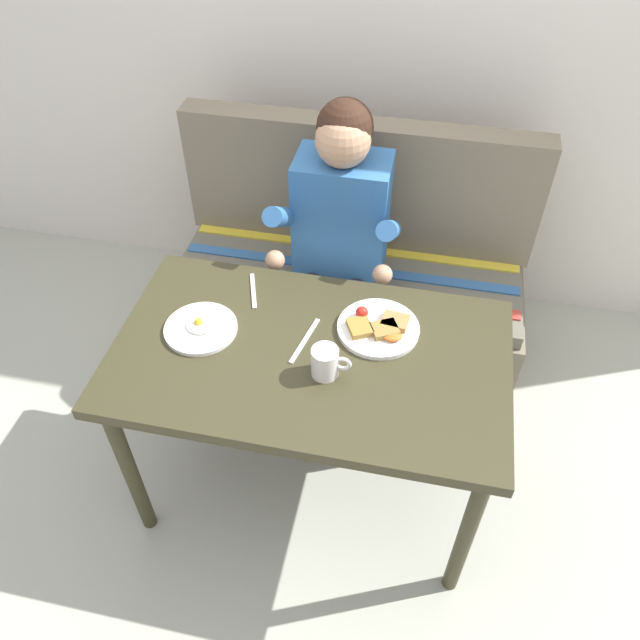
# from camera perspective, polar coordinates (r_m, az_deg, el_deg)

# --- Properties ---
(ground_plane) EXTENTS (8.00, 8.00, 0.00)m
(ground_plane) POSITION_cam_1_polar(r_m,az_deg,el_deg) (2.48, -0.73, -14.34)
(ground_plane) COLOR #AAAC9B
(back_wall) EXTENTS (4.40, 0.10, 2.60)m
(back_wall) POSITION_cam_1_polar(r_m,az_deg,el_deg) (2.65, 5.54, 26.50)
(back_wall) COLOR silver
(back_wall) RESTS_ON ground
(table) EXTENTS (1.20, 0.70, 0.73)m
(table) POSITION_cam_1_polar(r_m,az_deg,el_deg) (1.95, -0.91, -4.55)
(table) COLOR #35321E
(table) RESTS_ON ground
(couch) EXTENTS (1.44, 0.56, 1.00)m
(couch) POSITION_cam_1_polar(r_m,az_deg,el_deg) (2.71, 2.67, 3.13)
(couch) COLOR #746A56
(couch) RESTS_ON ground
(person) EXTENTS (0.45, 0.61, 1.21)m
(person) POSITION_cam_1_polar(r_m,az_deg,el_deg) (2.31, 1.66, 7.99)
(person) COLOR #3268A5
(person) RESTS_ON ground
(plate_breakfast) EXTENTS (0.26, 0.26, 0.05)m
(plate_breakfast) POSITION_cam_1_polar(r_m,az_deg,el_deg) (1.95, 5.35, -0.68)
(plate_breakfast) COLOR white
(plate_breakfast) RESTS_ON table
(plate_eggs) EXTENTS (0.23, 0.23, 0.04)m
(plate_eggs) POSITION_cam_1_polar(r_m,az_deg,el_deg) (1.98, -10.81, -0.72)
(plate_eggs) COLOR white
(plate_eggs) RESTS_ON table
(coffee_mug) EXTENTS (0.12, 0.08, 0.10)m
(coffee_mug) POSITION_cam_1_polar(r_m,az_deg,el_deg) (1.79, 0.53, -3.82)
(coffee_mug) COLOR white
(coffee_mug) RESTS_ON table
(fork) EXTENTS (0.07, 0.17, 0.00)m
(fork) POSITION_cam_1_polar(r_m,az_deg,el_deg) (2.09, -6.09, 2.67)
(fork) COLOR silver
(fork) RESTS_ON table
(knife) EXTENTS (0.06, 0.20, 0.00)m
(knife) POSITION_cam_1_polar(r_m,az_deg,el_deg) (1.92, -1.40, -1.88)
(knife) COLOR silver
(knife) RESTS_ON table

